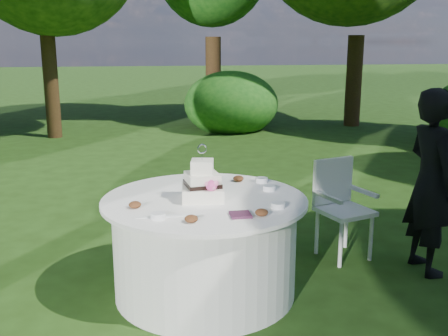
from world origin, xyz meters
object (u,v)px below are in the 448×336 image
(napkins, at_px, (240,215))
(table, at_px, (205,245))
(cake, at_px, (203,184))
(guest, at_px, (431,182))
(chair, at_px, (340,201))

(napkins, xyz_separation_m, table, (-0.19, 0.45, -0.39))
(napkins, xyz_separation_m, cake, (-0.20, 0.44, 0.10))
(table, bearing_deg, napkins, -67.31)
(napkins, bearing_deg, table, 112.69)
(napkins, bearing_deg, guest, 17.83)
(guest, xyz_separation_m, cake, (-1.94, -0.12, 0.10))
(napkins, relative_size, guest, 0.09)
(napkins, distance_m, cake, 0.49)
(napkins, distance_m, table, 0.63)
(chair, bearing_deg, guest, -36.14)
(napkins, xyz_separation_m, chair, (1.12, 1.00, -0.26))
(guest, relative_size, table, 1.01)
(napkins, height_order, guest, guest)
(table, bearing_deg, chair, 22.85)
(cake, relative_size, chair, 0.48)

